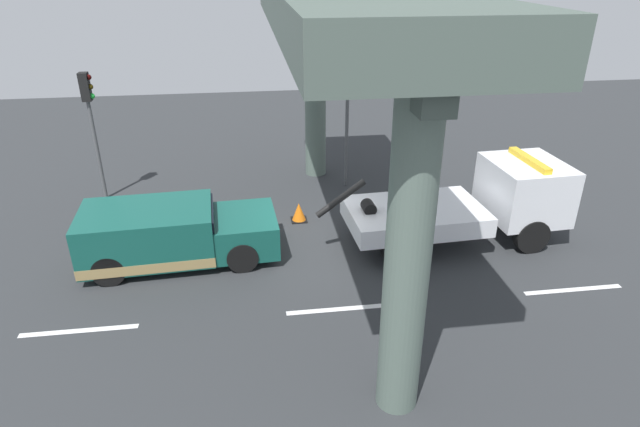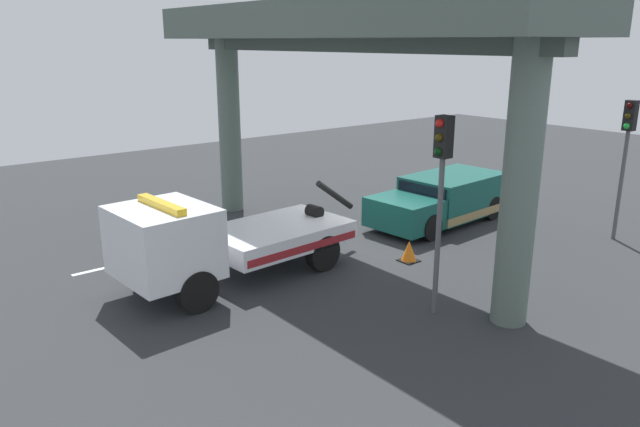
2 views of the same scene
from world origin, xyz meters
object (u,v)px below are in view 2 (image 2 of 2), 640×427
(traffic_cone_orange, at_px, (409,252))
(traffic_light_far, at_px, (441,173))
(tow_truck_white, at_px, (216,240))
(traffic_light_near, at_px, (627,140))
(towed_van_green, at_px, (443,200))

(traffic_cone_orange, bearing_deg, traffic_light_far, 52.88)
(traffic_light_far, distance_m, traffic_cone_orange, 4.49)
(tow_truck_white, xyz_separation_m, traffic_light_near, (-11.55, 4.55, 1.95))
(tow_truck_white, xyz_separation_m, traffic_light_far, (-3.05, 4.55, 2.07))
(traffic_light_near, bearing_deg, traffic_light_far, 0.00)
(tow_truck_white, bearing_deg, traffic_light_near, 158.49)
(traffic_light_near, relative_size, traffic_light_far, 0.96)
(towed_van_green, distance_m, traffic_light_far, 7.76)
(traffic_light_far, bearing_deg, traffic_light_near, 180.00)
(tow_truck_white, height_order, traffic_light_far, traffic_light_far)
(traffic_light_near, bearing_deg, traffic_cone_orange, -22.36)
(traffic_light_near, height_order, traffic_cone_orange, traffic_light_near)
(traffic_light_far, xyz_separation_m, traffic_cone_orange, (-2.02, -2.67, -2.99))
(towed_van_green, relative_size, traffic_cone_orange, 8.85)
(traffic_light_near, height_order, traffic_light_far, traffic_light_far)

